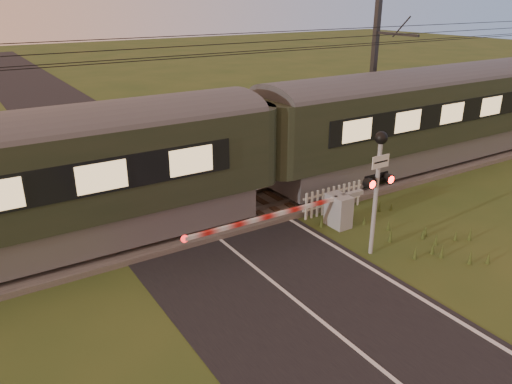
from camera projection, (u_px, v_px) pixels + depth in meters
ground at (316, 317)px, 12.00m from camera, size 160.00×160.00×0.00m
road at (323, 322)px, 11.82m from camera, size 6.00×140.00×0.03m
track_bed at (197, 219)px, 17.08m from camera, size 140.00×3.40×0.39m
overhead_wires at (188, 49)px, 15.00m from camera, size 120.00×0.62×0.62m
train at (258, 146)px, 17.49m from camera, size 43.42×2.99×4.05m
boom_gate at (332, 211)px, 16.40m from camera, size 6.68×0.85×1.13m
crossing_signal at (378, 172)px, 14.05m from camera, size 0.96×0.37×3.76m
picket_fence at (333, 199)px, 17.65m from camera, size 2.63×0.08×0.98m
catenary_mast at (374, 79)px, 22.53m from camera, size 0.22×2.46×7.12m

